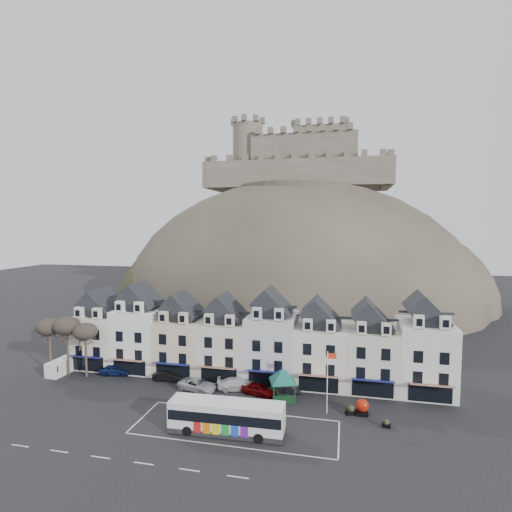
{
  "coord_description": "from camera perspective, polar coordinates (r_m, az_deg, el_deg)",
  "views": [
    {
      "loc": [
        13.32,
        -39.02,
        22.02
      ],
      "look_at": [
        -0.84,
        24.0,
        16.89
      ],
      "focal_mm": 28.0,
      "sensor_mm": 36.0,
      "label": 1
    }
  ],
  "objects": [
    {
      "name": "ground",
      "position": [
        46.74,
        -5.95,
        -23.59
      ],
      "size": [
        300.0,
        300.0,
        0.0
      ],
      "primitive_type": "plane",
      "color": "black",
      "rests_on": "ground"
    },
    {
      "name": "coach_bay_markings",
      "position": [
        47.27,
        -2.92,
        -23.23
      ],
      "size": [
        22.0,
        7.5,
        0.01
      ],
      "primitive_type": "cube",
      "color": "silver",
      "rests_on": "ground"
    },
    {
      "name": "townhouse_terrace",
      "position": [
        58.97,
        -0.79,
        -11.94
      ],
      "size": [
        54.4,
        9.35,
        11.8
      ],
      "color": "white",
      "rests_on": "ground"
    },
    {
      "name": "castle_hill",
      "position": [
        110.83,
        6.2,
        -6.89
      ],
      "size": [
        100.0,
        76.0,
        68.0
      ],
      "color": "#36302A",
      "rests_on": "ground"
    },
    {
      "name": "castle",
      "position": [
        117.08,
        6.4,
        13.44
      ],
      "size": [
        50.2,
        22.2,
        22.0
      ],
      "color": "brown",
      "rests_on": "ground"
    },
    {
      "name": "tree_left_far",
      "position": [
        66.87,
        -27.44,
        -9.05
      ],
      "size": [
        3.61,
        3.61,
        8.24
      ],
      "color": "#3E3327",
      "rests_on": "ground"
    },
    {
      "name": "tree_left_mid",
      "position": [
        64.94,
        -25.4,
        -9.06
      ],
      "size": [
        3.78,
        3.78,
        8.64
      ],
      "color": "#3E3327",
      "rests_on": "ground"
    },
    {
      "name": "tree_left_near",
      "position": [
        63.33,
        -23.21,
        -9.97
      ],
      "size": [
        3.43,
        3.43,
        7.84
      ],
      "color": "#3E3327",
      "rests_on": "ground"
    },
    {
      "name": "bus",
      "position": [
        45.38,
        -4.22,
        -21.79
      ],
      "size": [
        12.29,
        3.22,
        3.45
      ],
      "rotation": [
        0.0,
        0.0,
        0.03
      ],
      "color": "#262628",
      "rests_on": "ground"
    },
    {
      "name": "bus_shelter",
      "position": [
        52.35,
        3.84,
        -16.64
      ],
      "size": [
        6.0,
        6.0,
        4.01
      ],
      "rotation": [
        0.0,
        0.0,
        0.32
      ],
      "color": "black",
      "rests_on": "ground"
    },
    {
      "name": "red_buoy",
      "position": [
        50.87,
        14.95,
        -20.09
      ],
      "size": [
        1.5,
        1.5,
        1.86
      ],
      "rotation": [
        0.0,
        0.0,
        0.06
      ],
      "color": "black",
      "rests_on": "ground"
    },
    {
      "name": "flagpole",
      "position": [
        49.04,
        10.25,
        -16.79
      ],
      "size": [
        1.06,
        0.28,
        7.43
      ],
      "rotation": [
        0.0,
        0.0,
        0.21
      ],
      "color": "silver",
      "rests_on": "ground"
    },
    {
      "name": "white_van",
      "position": [
        67.6,
        -26.01,
        -13.99
      ],
      "size": [
        2.2,
        4.71,
        2.11
      ],
      "rotation": [
        0.0,
        0.0,
        -0.04
      ],
      "color": "white",
      "rests_on": "ground"
    },
    {
      "name": "planter_west",
      "position": [
        50.74,
        13.4,
        -20.62
      ],
      "size": [
        1.26,
        0.89,
        1.14
      ],
      "rotation": [
        0.0,
        0.0,
        0.3
      ],
      "color": "black",
      "rests_on": "ground"
    },
    {
      "name": "planter_east",
      "position": [
        49.08,
        18.12,
        -21.79
      ],
      "size": [
        0.96,
        0.63,
        0.89
      ],
      "rotation": [
        0.0,
        0.0,
        -0.19
      ],
      "color": "black",
      "rests_on": "ground"
    },
    {
      "name": "car_navy",
      "position": [
        64.14,
        -19.41,
        -15.06
      ],
      "size": [
        4.83,
        2.54,
        1.57
      ],
      "primitive_type": "imported",
      "rotation": [
        0.0,
        0.0,
        1.73
      ],
      "color": "#0E1B47",
      "rests_on": "ground"
    },
    {
      "name": "car_black",
      "position": [
        60.0,
        -12.47,
        -16.39
      ],
      "size": [
        4.26,
        1.65,
        1.38
      ],
      "primitive_type": "imported",
      "rotation": [
        0.0,
        0.0,
        1.62
      ],
      "color": "black",
      "rests_on": "ground"
    },
    {
      "name": "car_silver",
      "position": [
        56.26,
        -8.4,
        -17.74
      ],
      "size": [
        5.63,
        3.58,
        1.47
      ],
      "primitive_type": "imported",
      "rotation": [
        0.0,
        0.0,
        1.34
      ],
      "color": "#B4B7BC",
      "rests_on": "ground"
    },
    {
      "name": "car_white",
      "position": [
        55.91,
        -2.64,
        -17.79
      ],
      "size": [
        5.79,
        3.49,
        1.57
      ],
      "primitive_type": "imported",
      "rotation": [
        0.0,
        0.0,
        1.82
      ],
      "color": "silver",
      "rests_on": "ground"
    },
    {
      "name": "car_maroon",
      "position": [
        54.36,
        0.31,
        -18.49
      ],
      "size": [
        4.76,
        3.06,
        1.51
      ],
      "primitive_type": "imported",
      "rotation": [
        0.0,
        0.0,
        1.26
      ],
      "color": "#550405",
      "rests_on": "ground"
    },
    {
      "name": "car_charcoal",
      "position": [
        55.01,
        4.23,
        -18.33
      ],
      "size": [
        4.19,
        2.09,
        1.32
      ],
      "primitive_type": "imported",
      "rotation": [
        0.0,
        0.0,
        1.75
      ],
      "color": "black",
      "rests_on": "ground"
    }
  ]
}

